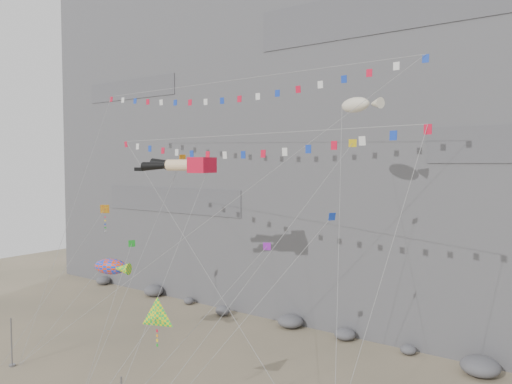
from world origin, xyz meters
TOP-DOWN VIEW (x-y plane):
  - cliff at (0.00, 32.00)m, footprint 80.00×28.00m
  - talus_boulders at (0.00, 17.00)m, footprint 60.00×3.00m
  - anchor_pole_left at (-13.20, -4.48)m, footprint 0.12×0.12m
  - legs_kite at (-2.55, 4.36)m, footprint 9.29×13.60m
  - flag_banner_upper at (-1.47, 9.33)m, footprint 34.10×14.00m
  - flag_banner_lower at (2.77, 4.49)m, footprint 30.19×8.46m
  - harlequin_kite at (-11.85, 3.75)m, footprint 3.05×9.71m
  - fish_windsock at (-9.19, 2.29)m, footprint 5.68×7.78m
  - delta_kite at (3.04, -3.69)m, footprint 3.72×5.50m
  - blimp_windsock at (10.28, 9.42)m, footprint 6.17×12.42m
  - small_kite_a at (-4.36, 6.13)m, footprint 3.27×13.46m
  - small_kite_b at (5.89, 4.13)m, footprint 5.96×10.42m
  - small_kite_c at (-4.00, 0.26)m, footprint 2.57×7.03m
  - small_kite_d at (11.02, 6.90)m, footprint 8.02×15.34m
  - small_kite_e at (10.91, 4.27)m, footprint 8.08×10.08m

SIDE VIEW (x-z plane):
  - talus_boulders at x=0.00m, z-range 0.00..1.20m
  - anchor_pole_left at x=-13.20m, z-range 0.00..4.00m
  - delta_kite at x=3.04m, z-range 2.37..11.37m
  - fish_windsock at x=-9.19m, z-range 2.31..12.77m
  - small_kite_c at x=-4.00m, z-range 4.04..16.29m
  - small_kite_b at x=5.89m, z-range 2.77..18.03m
  - harlequin_kite at x=-11.85m, z-range 4.64..19.86m
  - small_kite_e at x=10.91m, z-range 3.93..21.59m
  - legs_kite at x=-2.55m, z-range 6.00..26.68m
  - small_kite_a at x=-4.36m, z-range 6.03..27.38m
  - small_kite_d at x=11.02m, z-range 5.43..29.66m
  - flag_banner_lower at x=2.77m, z-range 7.34..29.80m
  - blimp_windsock at x=10.28m, z-range 8.82..32.67m
  - flag_banner_upper at x=-1.47m, z-range 8.92..38.43m
  - cliff at x=0.00m, z-range 0.00..50.00m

